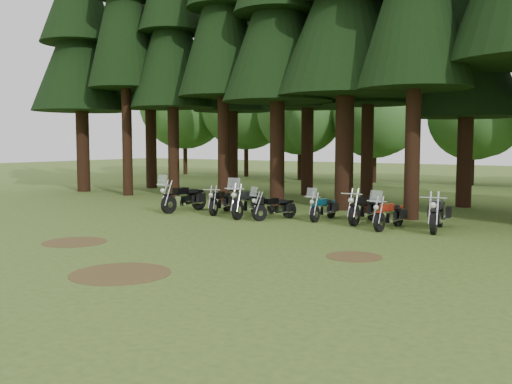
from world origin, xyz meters
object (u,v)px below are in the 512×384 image
motorcycle_2 (247,203)px  motorcycle_7 (437,215)px  motorcycle_3 (274,208)px  motorcycle_4 (323,209)px  motorcycle_6 (389,215)px  motorcycle_0 (184,199)px  motorcycle_1 (221,202)px  motorcycle_5 (364,209)px

motorcycle_2 → motorcycle_7: (6.99, 0.68, -0.02)m
motorcycle_2 → motorcycle_3: bearing=-11.9°
motorcycle_7 → motorcycle_4: bearing=168.4°
motorcycle_6 → motorcycle_0: bearing=-175.4°
motorcycle_1 → motorcycle_5: (5.83, 0.66, 0.04)m
motorcycle_0 → motorcycle_6: 8.69m
motorcycle_7 → motorcycle_1: bearing=173.1°
motorcycle_0 → motorcycle_4: motorcycle_0 is taller
motorcycle_0 → motorcycle_1: motorcycle_0 is taller
motorcycle_2 → motorcycle_7: 7.03m
motorcycle_3 → motorcycle_7: size_ratio=0.80×
motorcycle_1 → motorcycle_5: bearing=-10.1°
motorcycle_5 → motorcycle_7: bearing=-6.3°
motorcycle_1 → motorcycle_7: size_ratio=0.87×
motorcycle_2 → motorcycle_1: bearing=158.0°
motorcycle_4 → motorcycle_5: bearing=3.8°
motorcycle_1 → motorcycle_5: 5.86m
motorcycle_1 → motorcycle_7: (8.47, 0.38, 0.06)m
motorcycle_5 → motorcycle_6: 1.52m
motorcycle_2 → motorcycle_6: bearing=-9.6°
motorcycle_0 → motorcycle_4: (5.91, 0.88, -0.11)m
motorcycle_0 → motorcycle_1: size_ratio=1.18×
motorcycle_2 → motorcycle_3: size_ratio=1.28×
motorcycle_1 → motorcycle_2: size_ratio=0.85×
motorcycle_1 → motorcycle_4: 4.33m
motorcycle_5 → motorcycle_7: size_ratio=0.96×
motorcycle_0 → motorcycle_7: (10.09, 0.73, -0.02)m
motorcycle_3 → motorcycle_5: (3.09, 0.99, 0.07)m
motorcycle_0 → motorcycle_7: motorcycle_0 is taller
motorcycle_0 → motorcycle_7: size_ratio=1.03×
motorcycle_4 → motorcycle_5: motorcycle_4 is taller
motorcycle_1 → motorcycle_3: motorcycle_3 is taller
motorcycle_1 → motorcycle_6: (7.07, -0.20, -0.00)m
motorcycle_5 → motorcycle_6: (1.25, -0.86, -0.04)m
motorcycle_2 → motorcycle_6: 5.59m
motorcycle_2 → motorcycle_7: size_ratio=1.02×
motorcycle_3 → motorcycle_7: 5.78m
motorcycle_2 → motorcycle_4: (2.82, 0.83, -0.11)m
motorcycle_2 → motorcycle_4: motorcycle_2 is taller
motorcycle_6 → motorcycle_5: bearing=149.0°
motorcycle_4 → motorcycle_6: 2.87m
motorcycle_2 → motorcycle_5: size_ratio=1.07×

